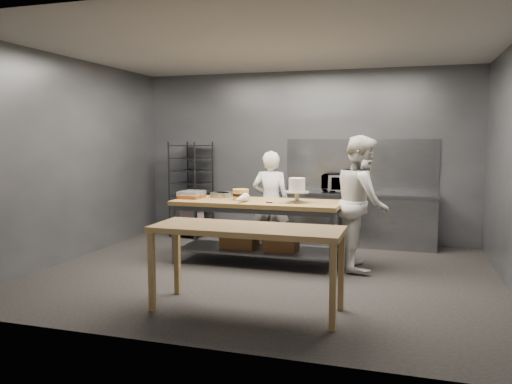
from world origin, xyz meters
TOP-DOWN VIEW (x-y plane):
  - ground at (0.00, 0.00)m, footprint 6.00×6.00m
  - back_wall at (0.00, 2.50)m, footprint 6.00×0.04m
  - work_table at (-0.27, 0.49)m, footprint 2.40×0.90m
  - near_counter at (0.21, -1.47)m, footprint 2.00×0.70m
  - back_counter at (1.00, 2.18)m, footprint 2.60×0.60m
  - splashback_panel at (1.00, 2.48)m, footprint 2.60×0.02m
  - speed_rack at (-2.04, 2.10)m, footprint 0.70×0.74m
  - chef_behind at (-0.27, 1.24)m, footprint 0.62×0.43m
  - chef_right at (1.20, 0.64)m, footprint 0.87×1.02m
  - microwave at (0.67, 2.18)m, footprint 0.54×0.37m
  - frosted_cake_stand at (0.33, 0.43)m, footprint 0.34×0.34m
  - layer_cake at (-0.51, 0.47)m, footprint 0.23×0.23m
  - cake_pans at (-1.03, 0.70)m, footprint 0.72×0.39m
  - piping_bag at (-0.41, 0.17)m, footprint 0.14×0.39m
  - offset_spatula at (0.06, 0.27)m, footprint 0.36×0.02m
  - pastry_clamshells at (-1.29, 0.47)m, footprint 0.33×0.37m

SIDE VIEW (x-z plane):
  - ground at x=0.00m, z-range 0.00..0.00m
  - back_counter at x=1.00m, z-range 0.00..0.90m
  - work_table at x=-0.27m, z-range 0.11..1.03m
  - chef_behind at x=-0.27m, z-range 0.00..1.62m
  - near_counter at x=0.21m, z-range 0.36..1.26m
  - speed_rack at x=-2.04m, z-range -0.02..1.73m
  - offset_spatula at x=0.06m, z-range 0.92..0.93m
  - chef_right at x=1.20m, z-range 0.00..1.86m
  - cake_pans at x=-1.03m, z-range 0.92..0.99m
  - pastry_clamshells at x=-1.29m, z-range 0.92..1.03m
  - piping_bag at x=-0.41m, z-range 0.92..1.04m
  - layer_cake at x=-0.51m, z-range 0.92..1.08m
  - microwave at x=0.67m, z-range 0.90..1.20m
  - frosted_cake_stand at x=0.33m, z-range 0.96..1.31m
  - splashback_panel at x=1.00m, z-range 0.90..1.80m
  - back_wall at x=0.00m, z-range 0.00..3.00m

